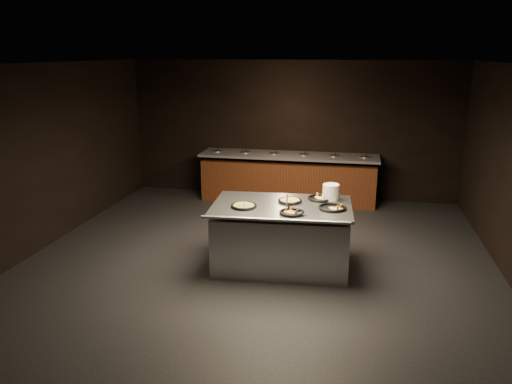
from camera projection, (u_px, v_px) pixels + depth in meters
room at (254, 173)px, 6.87m from camera, size 7.02×8.02×2.92m
salad_bar at (288, 181)px, 10.50m from camera, size 3.70×0.83×1.18m
serving_counter at (281, 237)px, 7.25m from camera, size 2.05×1.39×0.95m
plate_stack at (331, 192)px, 7.31m from camera, size 0.24×0.24×0.24m
pan_veggie_whole at (244, 206)px, 7.00m from camera, size 0.36×0.36×0.04m
pan_cheese_whole at (290, 201)px, 7.25m from camera, size 0.35×0.35×0.04m
pan_cheese_slices_a at (320, 198)px, 7.37m from camera, size 0.36×0.36×0.04m
pan_cheese_slices_b at (292, 212)px, 6.72m from camera, size 0.35×0.35×0.04m
pan_veggie_slices at (332, 208)px, 6.93m from camera, size 0.39×0.39×0.04m
server_left at (287, 201)px, 7.04m from camera, size 0.10×0.31×0.15m
server_right at (295, 207)px, 6.74m from camera, size 0.30×0.27×0.18m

